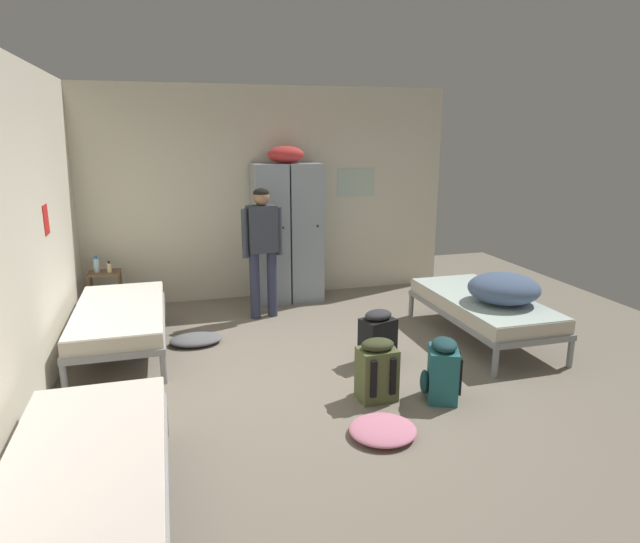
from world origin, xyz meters
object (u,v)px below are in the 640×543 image
(clothes_pile_pink, at_px, (383,430))
(backpack_black, at_px, (378,338))
(shelf_unit, at_px, (106,289))
(clothes_pile_grey, at_px, (196,339))
(bed_left_rear, at_px, (120,317))
(person_traveler, at_px, (262,241))
(water_bottle, at_px, (97,265))
(bed_left_front, at_px, (86,470))
(backpack_olive, at_px, (376,370))
(backpack_teal, at_px, (442,371))
(lotion_bottle, at_px, (109,267))
(bed_right, at_px, (483,306))
(locker_bank, at_px, (287,230))
(bedding_heap, at_px, (504,288))

(clothes_pile_pink, bearing_deg, backpack_black, 69.92)
(shelf_unit, distance_m, clothes_pile_grey, 1.65)
(bed_left_rear, xyz_separation_m, clothes_pile_grey, (0.76, -0.01, -0.33))
(person_traveler, relative_size, water_bottle, 7.94)
(bed_left_rear, height_order, backpack_black, backpack_black)
(backpack_black, bearing_deg, bed_left_front, -144.83)
(backpack_black, bearing_deg, backpack_olive, -112.98)
(bed_left_front, xyz_separation_m, person_traveler, (1.64, 3.45, 0.59))
(shelf_unit, height_order, clothes_pile_pink, shelf_unit)
(backpack_black, height_order, clothes_pile_pink, backpack_black)
(bed_left_rear, xyz_separation_m, backpack_teal, (2.72, -1.88, -0.12))
(shelf_unit, relative_size, person_traveler, 0.36)
(clothes_pile_pink, bearing_deg, lotion_bottle, 121.99)
(bed_right, distance_m, clothes_pile_grey, 3.17)
(bed_right, bearing_deg, backpack_black, -167.13)
(locker_bank, xyz_separation_m, lotion_bottle, (-2.26, -0.11, -0.34))
(locker_bank, height_order, water_bottle, locker_bank)
(locker_bank, height_order, bed_right, locker_bank)
(shelf_unit, relative_size, clothes_pile_pink, 1.10)
(person_traveler, xyz_separation_m, water_bottle, (-1.97, 0.60, -0.31))
(bedding_heap, relative_size, person_traveler, 0.47)
(bed_left_rear, bearing_deg, backpack_black, -22.42)
(locker_bank, bearing_deg, backpack_olive, -88.11)
(locker_bank, height_order, clothes_pile_pink, locker_bank)
(locker_bank, bearing_deg, shelf_unit, -178.26)
(locker_bank, relative_size, person_traveler, 1.29)
(shelf_unit, xyz_separation_m, clothes_pile_grey, (1.01, -1.26, -0.30))
(water_bottle, distance_m, clothes_pile_grey, 1.79)
(locker_bank, bearing_deg, bedding_heap, -51.50)
(lotion_bottle, distance_m, backpack_olive, 3.79)
(bed_right, xyz_separation_m, backpack_olive, (-1.65, -1.01, -0.12))
(shelf_unit, bearing_deg, clothes_pile_pink, -57.49)
(lotion_bottle, height_order, clothes_pile_pink, lotion_bottle)
(locker_bank, relative_size, backpack_olive, 3.76)
(bed_left_rear, bearing_deg, bed_left_front, -90.00)
(shelf_unit, height_order, backpack_olive, shelf_unit)
(bed_right, bearing_deg, backpack_olive, -148.62)
(water_bottle, height_order, clothes_pile_pink, water_bottle)
(bed_left_rear, bearing_deg, clothes_pile_pink, -48.75)
(bed_left_rear, distance_m, bed_right, 3.90)
(locker_bank, distance_m, backpack_olive, 3.13)
(locker_bank, bearing_deg, bed_left_rear, -147.51)
(backpack_black, bearing_deg, water_bottle, 140.71)
(clothes_pile_grey, bearing_deg, bed_left_front, -105.37)
(bedding_heap, xyz_separation_m, water_bottle, (-4.24, 2.24, 0.01))
(shelf_unit, xyz_separation_m, person_traveler, (1.89, -0.58, 0.62))
(person_traveler, xyz_separation_m, backpack_olive, (0.55, -2.40, -0.71))
(bed_left_rear, distance_m, backpack_olive, 2.78)
(locker_bank, xyz_separation_m, bed_left_rear, (-2.08, -1.33, -0.59))
(shelf_unit, bearing_deg, water_bottle, 165.96)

